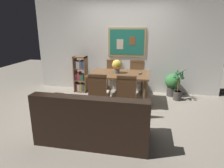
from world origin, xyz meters
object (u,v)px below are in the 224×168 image
(bookshelf, at_px, (81,75))
(flower_vase, at_px, (117,65))
(dining_chair_near_right, at_px, (127,93))
(dining_chair_far_left, at_px, (113,73))
(dining_chair_near_left, at_px, (99,91))
(potted_ivy, at_px, (172,84))
(dining_table, at_px, (119,77))
(potted_palm, at_px, (178,86))
(tv_remote, at_px, (140,73))
(dining_chair_far_right, at_px, (136,74))
(leather_couch, at_px, (94,123))

(bookshelf, relative_size, flower_vase, 3.12)
(dining_chair_near_right, bearing_deg, bookshelf, 136.34)
(dining_chair_far_left, xyz_separation_m, dining_chair_near_left, (0.02, -1.61, 0.00))
(dining_chair_near_left, bearing_deg, potted_ivy, 43.42)
(potted_ivy, bearing_deg, flower_vase, -152.73)
(dining_chair_near_left, bearing_deg, dining_table, 69.76)
(bookshelf, bearing_deg, potted_palm, -4.00)
(potted_palm, distance_m, tv_remote, 1.09)
(dining_chair_far_left, xyz_separation_m, bookshelf, (-0.89, -0.18, -0.06))
(dining_chair_near_right, height_order, dining_chair_far_right, same)
(dining_chair_far_right, height_order, bookshelf, bookshelf)
(dining_table, relative_size, dining_chair_near_right, 1.58)
(dining_chair_near_right, bearing_deg, leather_couch, -113.62)
(potted_ivy, height_order, flower_vase, flower_vase)
(dining_table, height_order, dining_chair_far_right, dining_chair_far_right)
(leather_couch, xyz_separation_m, tv_remote, (0.62, 1.82, 0.43))
(dining_chair_far_left, bearing_deg, leather_couch, -85.77)
(dining_table, distance_m, dining_chair_far_left, 0.86)
(dining_chair_near_right, distance_m, dining_chair_near_left, 0.59)
(dining_table, bearing_deg, potted_palm, 16.41)
(dining_chair_near_left, bearing_deg, bookshelf, 122.48)
(dining_chair_near_left, distance_m, tv_remote, 1.19)
(dining_chair_near_left, distance_m, leather_couch, 1.01)
(dining_table, xyz_separation_m, flower_vase, (-0.06, 0.01, 0.28))
(dining_chair_far_left, height_order, tv_remote, dining_chair_far_left)
(dining_chair_near_right, height_order, dining_chair_near_left, same)
(dining_chair_far_left, height_order, dining_chair_far_right, same)
(dining_chair_near_right, xyz_separation_m, tv_remote, (0.20, 0.86, 0.21))
(potted_ivy, bearing_deg, bookshelf, -177.43)
(dining_chair_far_right, height_order, leather_couch, dining_chair_far_right)
(leather_couch, bearing_deg, bookshelf, 114.31)
(dining_table, distance_m, flower_vase, 0.29)
(dining_chair_near_left, distance_m, potted_ivy, 2.26)
(bookshelf, bearing_deg, dining_chair_near_right, -43.66)
(leather_couch, height_order, potted_ivy, leather_couch)
(potted_palm, bearing_deg, dining_chair_near_left, -144.46)
(dining_chair_near_left, height_order, leather_couch, dining_chair_near_left)
(bookshelf, xyz_separation_m, potted_ivy, (2.54, 0.11, -0.14))
(bookshelf, xyz_separation_m, flower_vase, (1.15, -0.60, 0.45))
(leather_couch, relative_size, potted_palm, 2.18)
(dining_chair_near_right, relative_size, flower_vase, 2.80)
(dining_table, height_order, potted_ivy, dining_table)
(dining_chair_far_left, distance_m, leather_couch, 2.60)
(dining_chair_far_left, bearing_deg, dining_chair_near_right, -69.30)
(dining_table, relative_size, leather_couch, 0.80)
(dining_chair_far_right, xyz_separation_m, dining_chair_near_left, (-0.65, -1.65, 0.00))
(dining_table, xyz_separation_m, potted_palm, (1.44, 0.42, -0.27))
(dining_chair_near_left, bearing_deg, potted_palm, 35.54)
(dining_chair_far_left, height_order, dining_chair_near_right, same)
(dining_chair_near_right, bearing_deg, dining_table, 109.36)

